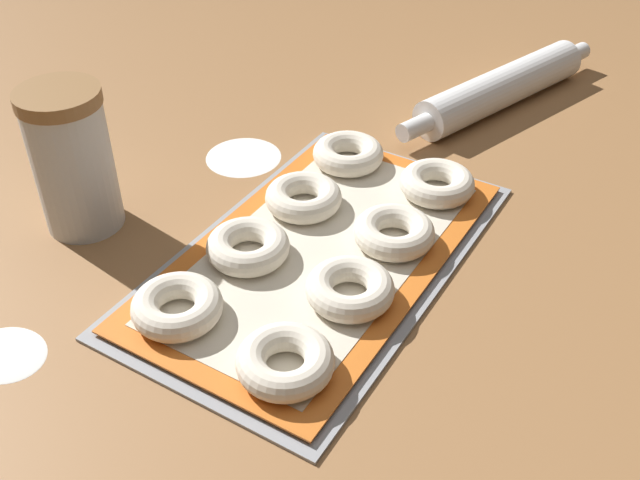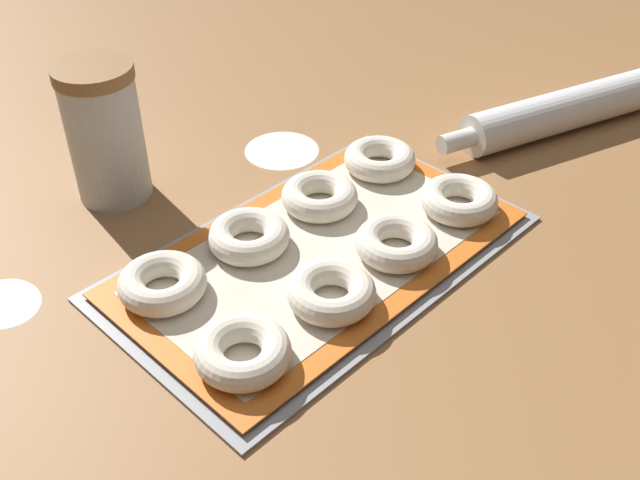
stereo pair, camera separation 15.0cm
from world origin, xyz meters
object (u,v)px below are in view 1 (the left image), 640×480
Objects in this scene: bagel_front_mid_right at (394,232)px; rolling_pin at (501,88)px; bagel_front_mid_left at (350,289)px; bagel_back_far_left at (177,306)px; bagel_back_mid_left at (248,246)px; bagel_back_mid_right at (303,197)px; baking_tray at (320,255)px; flour_canister at (73,160)px; bagel_back_far_right at (348,154)px; bagel_front_far_left at (285,361)px; bagel_front_far_right at (437,183)px.

rolling_pin is (0.40, 0.02, 0.00)m from bagel_front_mid_right.
bagel_back_far_left is (-0.11, 0.14, 0.00)m from bagel_front_mid_left.
bagel_back_mid_right is (0.11, -0.00, 0.00)m from bagel_back_mid_left.
bagel_back_mid_right is at bearing 48.41° from bagel_front_mid_left.
baking_tray is 0.30m from flour_canister.
bagel_back_far_left is 1.00× the size of bagel_back_mid_left.
bagel_back_mid_left is at bearing -80.19° from flour_canister.
flour_canister is (-0.04, 0.21, 0.06)m from bagel_back_mid_left.
bagel_back_mid_right is at bearing -178.37° from bagel_back_far_right.
flour_canister is (-0.03, 0.34, 0.06)m from bagel_front_mid_left.
baking_tray is at bearing -135.28° from bagel_back_mid_right.
bagel_front_mid_left is at bearing -150.01° from bagel_back_far_right.
bagel_back_far_left is at bearing 178.46° from bagel_back_mid_right.
rolling_pin reaches higher than bagel_front_mid_left.
bagel_back_mid_left is at bearing 168.20° from rolling_pin.
bagel_back_far_right is (0.23, 0.00, 0.00)m from bagel_back_mid_left.
bagel_front_far_right is at bearing 0.40° from bagel_front_far_left.
bagel_front_far_right reaches higher than baking_tray.
bagel_front_mid_right is (0.11, 0.00, 0.00)m from bagel_front_mid_left.
rolling_pin reaches higher than baking_tray.
bagel_back_far_right is 0.23× the size of rolling_pin.
bagel_back_far_left and bagel_back_mid_right have the same top height.
bagel_back_far_left is at bearing 129.93° from bagel_front_mid_left.
bagel_back_far_left is 0.23m from flour_canister.
bagel_back_mid_left is at bearing 179.10° from bagel_back_mid_right.
bagel_back_far_left is (0.01, 0.13, 0.00)m from bagel_front_far_left.
baking_tray is 0.19m from bagel_front_far_right.
rolling_pin is at bearing -30.55° from flour_canister.
bagel_back_far_left is at bearing 158.87° from bagel_front_far_right.
bagel_front_mid_right is 1.00× the size of bagel_back_far_left.
bagel_back_mid_left is (-0.11, 0.13, 0.00)m from bagel_front_mid_right.
baking_tray is at bearing -21.77° from bagel_back_far_left.
bagel_front_far_left is 1.00× the size of bagel_back_far_right.
flour_canister is (-0.15, 0.22, 0.06)m from bagel_back_mid_right.
baking_tray is 0.09m from bagel_front_mid_left.
flour_canister is at bearing 76.20° from bagel_front_far_left.
bagel_front_mid_left is at bearing -177.10° from rolling_pin.
bagel_front_far_right is (0.12, -0.00, 0.00)m from bagel_front_mid_right.
bagel_front_mid_right is at bearing -67.05° from flour_canister.
rolling_pin reaches higher than bagel_front_mid_right.
bagel_front_far_left is 1.00× the size of bagel_front_far_right.
flour_canister is at bearing 95.72° from bagel_front_mid_left.
flour_canister reaches higher than bagel_front_far_left.
bagel_back_far_left is 0.23m from bagel_back_mid_right.
bagel_front_mid_right is at bearing -133.15° from bagel_back_far_right.
bagel_front_mid_right is 0.18m from bagel_back_far_right.
bagel_front_far_left reaches higher than baking_tray.
bagel_back_far_right is (0.00, 0.13, 0.00)m from bagel_front_far_right.
bagel_front_mid_right is 0.40m from rolling_pin.
baking_tray is 5.15× the size of bagel_back_far_left.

